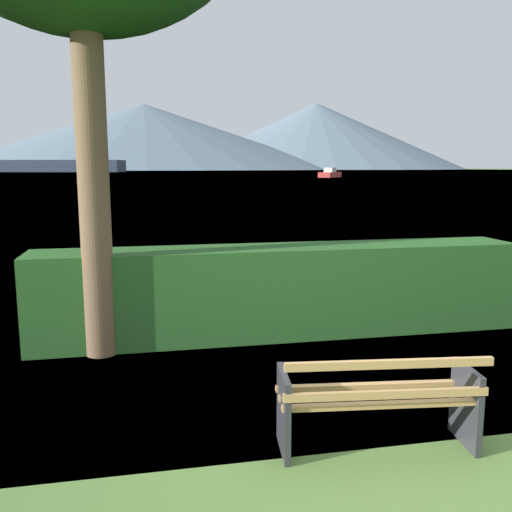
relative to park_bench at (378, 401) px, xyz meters
The scene contains 7 objects.
ground_plane 0.43m from the park_bench, 83.41° to the left, with size 1400.00×1400.00×0.00m, color #567A38.
water_surface 310.01m from the park_bench, 90.00° to the left, with size 620.00×620.00×0.00m, color #6B8EA3.
park_bench is the anchor object (origin of this frame).
hedge_row 3.25m from the park_bench, 89.88° to the left, with size 6.72×0.86×1.24m, color #285B23.
cargo_ship_large 279.97m from the park_bench, 103.85° to the left, with size 98.98×38.48×16.94m.
tender_far 120.31m from the park_bench, 71.04° to the left, with size 7.28×8.31×2.16m.
distant_hills 566.26m from the park_bench, 93.37° to the left, with size 781.51×431.46×69.43m.
Camera 1 is at (-1.83, -3.99, 2.32)m, focal length 38.23 mm.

